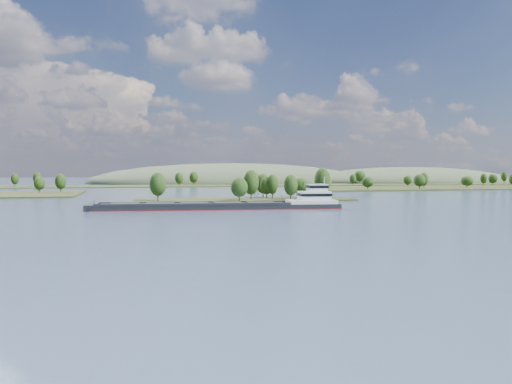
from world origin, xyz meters
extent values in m
plane|color=#3B4E66|center=(0.00, 120.00, 0.00)|extent=(1800.00, 1800.00, 0.00)
cube|color=#262E14|center=(0.00, 180.00, 0.00)|extent=(100.00, 30.00, 1.20)
cylinder|color=black|center=(18.83, 169.33, 2.47)|extent=(0.50, 0.50, 3.74)
ellipsoid|color=black|center=(18.83, 169.33, 7.22)|extent=(6.33, 6.33, 9.61)
cylinder|color=black|center=(11.70, 191.31, 2.50)|extent=(0.50, 0.50, 3.81)
ellipsoid|color=black|center=(11.70, 191.31, 7.35)|extent=(7.02, 7.02, 9.79)
cylinder|color=black|center=(1.57, 174.40, 2.82)|extent=(0.50, 0.50, 4.44)
ellipsoid|color=black|center=(1.57, 174.40, 8.46)|extent=(7.14, 7.14, 11.41)
cylinder|color=black|center=(11.91, 185.45, 2.31)|extent=(0.50, 0.50, 3.42)
ellipsoid|color=black|center=(11.91, 185.45, 6.65)|extent=(6.35, 6.35, 8.78)
cylinder|color=black|center=(-5.38, 167.41, 2.26)|extent=(0.50, 0.50, 3.31)
ellipsoid|color=black|center=(-5.38, 167.41, 6.47)|extent=(7.57, 7.57, 8.52)
cylinder|color=black|center=(-39.93, 175.56, 2.64)|extent=(0.50, 0.50, 4.09)
ellipsoid|color=black|center=(-39.93, 175.56, 7.84)|extent=(7.25, 7.25, 10.51)
cylinder|color=black|center=(14.10, 183.12, 2.48)|extent=(0.50, 0.50, 3.76)
ellipsoid|color=black|center=(14.10, 183.12, 7.26)|extent=(5.48, 5.48, 9.67)
cylinder|color=black|center=(41.23, 185.67, 2.62)|extent=(0.50, 0.50, 4.05)
ellipsoid|color=black|center=(41.23, 185.67, 7.77)|extent=(6.58, 6.58, 10.40)
cylinder|color=black|center=(35.28, 172.10, 2.99)|extent=(0.50, 0.50, 4.78)
ellipsoid|color=black|center=(35.28, 172.10, 9.07)|extent=(7.71, 7.71, 12.30)
cylinder|color=black|center=(29.95, 188.02, 2.18)|extent=(0.50, 0.50, 3.17)
ellipsoid|color=black|center=(29.95, 188.02, 6.21)|extent=(8.57, 8.57, 8.14)
cylinder|color=black|center=(-92.14, 270.01, 2.62)|extent=(0.50, 0.50, 3.65)
ellipsoid|color=black|center=(-92.14, 270.01, 7.26)|extent=(6.52, 6.52, 9.37)
cylinder|color=black|center=(-103.98, 270.17, 2.34)|extent=(0.50, 0.50, 3.08)
ellipsoid|color=black|center=(-103.98, 270.17, 6.26)|extent=(6.17, 6.17, 7.93)
cube|color=#262E14|center=(230.00, 300.00, 0.00)|extent=(320.00, 90.00, 1.60)
cylinder|color=black|center=(105.68, 266.71, 2.27)|extent=(0.50, 0.50, 2.94)
ellipsoid|color=black|center=(105.68, 266.71, 6.00)|extent=(8.05, 8.05, 7.55)
cylinder|color=black|center=(260.68, 333.67, 2.46)|extent=(0.50, 0.50, 3.31)
ellipsoid|color=black|center=(260.68, 333.67, 6.67)|extent=(7.85, 7.85, 8.52)
cylinder|color=black|center=(194.33, 280.49, 2.27)|extent=(0.50, 0.50, 2.94)
ellipsoid|color=black|center=(194.33, 280.49, 6.00)|extent=(9.17, 9.17, 7.55)
cylinder|color=black|center=(145.66, 267.20, 2.52)|extent=(0.50, 0.50, 3.44)
ellipsoid|color=black|center=(145.66, 267.20, 6.90)|extent=(8.30, 8.30, 8.85)
cylinder|color=black|center=(157.39, 279.89, 2.71)|extent=(0.50, 0.50, 3.81)
ellipsoid|color=black|center=(157.39, 279.89, 7.55)|extent=(6.16, 6.16, 9.81)
cylinder|color=black|center=(165.01, 314.94, 2.29)|extent=(0.50, 0.50, 2.98)
ellipsoid|color=black|center=(165.01, 314.94, 6.08)|extent=(6.78, 6.78, 7.67)
cylinder|color=black|center=(246.32, 327.56, 2.51)|extent=(0.50, 0.50, 3.42)
ellipsoid|color=black|center=(246.32, 327.56, 6.86)|extent=(5.79, 5.79, 8.79)
cube|color=#262E14|center=(0.00, 400.00, 0.00)|extent=(900.00, 60.00, 1.20)
cylinder|color=black|center=(-144.12, 398.46, 2.42)|extent=(0.50, 0.50, 3.64)
ellipsoid|color=black|center=(-144.12, 398.46, 7.05)|extent=(6.23, 6.23, 9.36)
cylinder|color=black|center=(147.50, 380.09, 2.24)|extent=(0.50, 0.50, 3.29)
ellipsoid|color=black|center=(147.50, 380.09, 6.43)|extent=(6.39, 6.39, 8.46)
cylinder|color=black|center=(3.35, 405.95, 2.61)|extent=(0.50, 0.50, 4.03)
ellipsoid|color=black|center=(3.35, 405.95, 7.74)|extent=(7.94, 7.94, 10.36)
cylinder|color=black|center=(321.46, 391.14, 2.62)|extent=(0.50, 0.50, 4.04)
ellipsoid|color=black|center=(321.46, 391.14, 7.75)|extent=(6.12, 6.12, 10.38)
cylinder|color=black|center=(171.03, 414.59, 2.78)|extent=(0.50, 0.50, 4.36)
ellipsoid|color=black|center=(171.03, 414.59, 8.33)|extent=(11.11, 11.11, 11.22)
cylinder|color=black|center=(-126.60, 395.51, 2.58)|extent=(0.50, 0.50, 3.97)
ellipsoid|color=black|center=(-126.60, 395.51, 7.62)|extent=(6.70, 6.70, 10.20)
cylinder|color=black|center=(58.54, 390.86, 2.29)|extent=(0.50, 0.50, 3.39)
ellipsoid|color=black|center=(58.54, 390.86, 6.60)|extent=(7.55, 7.55, 8.71)
cylinder|color=black|center=(-11.95, 381.94, 2.53)|extent=(0.50, 0.50, 3.87)
ellipsoid|color=black|center=(-11.95, 381.94, 7.45)|extent=(7.08, 7.08, 9.94)
ellipsoid|color=#3B4731|center=(260.00, 470.00, 0.00)|extent=(260.00, 140.00, 36.00)
ellipsoid|color=#3B4731|center=(60.00, 500.00, 0.00)|extent=(320.00, 160.00, 44.00)
cube|color=black|center=(-20.78, 129.93, 0.55)|extent=(87.89, 19.64, 2.40)
cube|color=maroon|center=(-20.78, 129.93, 0.05)|extent=(88.13, 19.88, 0.27)
cube|color=black|center=(-28.92, 136.13, 2.07)|extent=(67.31, 7.25, 0.87)
cube|color=black|center=(-29.99, 125.49, 2.07)|extent=(67.31, 7.25, 0.87)
cube|color=black|center=(-29.46, 130.81, 1.91)|extent=(66.08, 16.36, 0.33)
cube|color=black|center=(-53.32, 133.23, 2.24)|extent=(10.67, 9.89, 0.38)
cube|color=black|center=(-41.39, 132.02, 2.24)|extent=(10.67, 9.89, 0.38)
cube|color=black|center=(-29.46, 130.81, 2.24)|extent=(10.67, 9.89, 0.38)
cube|color=black|center=(-17.52, 129.60, 2.24)|extent=(10.67, 9.89, 0.38)
cube|color=black|center=(-5.59, 128.39, 2.24)|extent=(10.67, 9.89, 0.38)
cube|color=black|center=(-64.72, 134.38, 0.98)|extent=(4.24, 10.09, 2.18)
cylinder|color=black|center=(-63.63, 134.27, 2.51)|extent=(0.29, 0.29, 2.40)
cube|color=silver|center=(12.86, 126.53, 2.40)|extent=(18.41, 12.17, 1.31)
cube|color=silver|center=(13.94, 126.42, 4.58)|extent=(11.73, 9.78, 3.27)
cube|color=black|center=(13.94, 126.42, 5.02)|extent=(11.97, 10.02, 0.98)
cube|color=silver|center=(15.03, 126.31, 7.42)|extent=(7.17, 7.17, 2.40)
cube|color=black|center=(15.03, 126.31, 7.85)|extent=(7.41, 7.41, 0.87)
cube|color=silver|center=(15.03, 126.31, 8.72)|extent=(7.65, 7.65, 0.22)
cylinder|color=silver|center=(17.74, 126.03, 10.03)|extent=(0.24, 0.24, 2.84)
cylinder|color=black|center=(11.02, 130.00, 8.94)|extent=(0.60, 0.60, 1.31)
camera|label=1|loc=(-50.76, -45.48, 13.79)|focal=35.00mm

